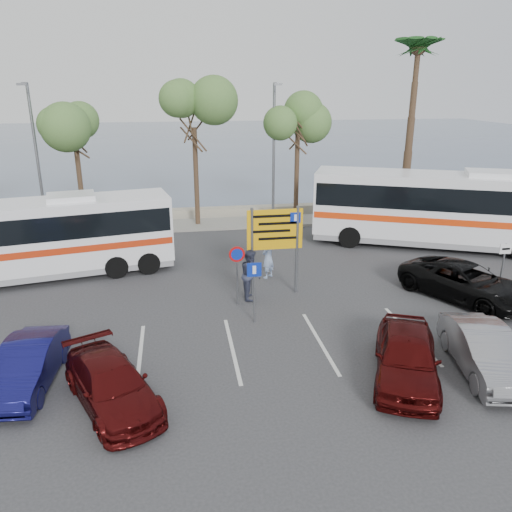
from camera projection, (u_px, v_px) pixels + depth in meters
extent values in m
plane|color=#323234|center=(264.00, 332.00, 17.09)|extent=(120.00, 120.00, 0.00)
cube|color=gray|center=(223.00, 224.00, 30.13)|extent=(44.00, 2.40, 0.15)
cube|color=gray|center=(220.00, 212.00, 31.92)|extent=(48.00, 0.80, 0.60)
plane|color=#475871|center=(192.00, 143.00, 73.09)|extent=(140.00, 140.00, 0.00)
cylinder|color=#382619|center=(80.00, 185.00, 28.06)|extent=(0.28, 0.28, 5.04)
cylinder|color=#382619|center=(196.00, 177.00, 28.97)|extent=(0.28, 0.28, 5.60)
cylinder|color=#382619|center=(297.00, 178.00, 29.95)|extent=(0.28, 0.28, 5.18)
cylinder|color=#382619|center=(410.00, 135.00, 30.24)|extent=(0.48, 0.48, 10.00)
cylinder|color=slate|center=(38.00, 161.00, 26.90)|extent=(0.16, 0.16, 8.00)
cylinder|color=slate|center=(24.00, 83.00, 25.20)|extent=(0.12, 0.90, 0.12)
cube|color=slate|center=(22.00, 84.00, 24.75)|extent=(0.45, 0.25, 0.12)
cylinder|color=slate|center=(274.00, 155.00, 28.89)|extent=(0.16, 0.16, 8.00)
cylinder|color=slate|center=(276.00, 83.00, 27.19)|extent=(0.12, 0.90, 0.12)
cube|color=slate|center=(278.00, 84.00, 26.74)|extent=(0.45, 0.25, 0.12)
cylinder|color=slate|center=(252.00, 253.00, 19.51)|extent=(0.12, 0.12, 3.60)
cylinder|color=slate|center=(297.00, 250.00, 19.78)|extent=(0.12, 0.12, 3.60)
cube|color=#E4A00C|center=(275.00, 229.00, 19.35)|extent=(2.20, 0.06, 1.60)
cube|color=#0C2699|center=(295.00, 218.00, 19.29)|extent=(0.42, 0.01, 0.42)
cylinder|color=slate|center=(237.00, 278.00, 18.88)|extent=(0.07, 0.07, 2.20)
cylinder|color=#B20C0C|center=(237.00, 254.00, 18.54)|extent=(0.60, 0.03, 0.60)
cylinder|color=slate|center=(254.00, 294.00, 17.45)|extent=(0.07, 0.07, 2.20)
cube|color=#0C2699|center=(254.00, 270.00, 17.14)|extent=(0.50, 0.03, 0.50)
cylinder|color=slate|center=(502.00, 270.00, 19.63)|extent=(0.07, 0.07, 2.20)
cube|color=white|center=(506.00, 249.00, 19.32)|extent=(0.50, 0.03, 0.40)
cube|color=white|center=(32.00, 235.00, 21.16)|extent=(11.88, 4.70, 2.86)
cube|color=black|center=(30.00, 224.00, 21.00)|extent=(11.66, 4.69, 1.02)
cube|color=#BA2C0E|center=(33.00, 246.00, 21.31)|extent=(11.77, 4.71, 0.29)
cube|color=gray|center=(37.00, 267.00, 21.63)|extent=(11.76, 4.65, 0.53)
cube|color=white|center=(26.00, 200.00, 20.66)|extent=(2.20, 1.90, 0.23)
cube|color=white|center=(444.00, 206.00, 25.37)|extent=(13.00, 7.73, 3.19)
cube|color=black|center=(445.00, 195.00, 25.19)|extent=(12.78, 7.66, 1.14)
cube|color=red|center=(443.00, 216.00, 25.54)|extent=(12.90, 7.70, 0.32)
cube|color=gray|center=(440.00, 236.00, 25.89)|extent=(12.87, 7.65, 0.60)
cube|color=white|center=(448.00, 172.00, 24.81)|extent=(2.68, 2.45, 0.26)
imported|color=#11104E|center=(28.00, 365.00, 13.85)|extent=(1.61, 3.94, 1.27)
imported|color=#470B0B|center=(112.00, 385.00, 13.03)|extent=(3.26, 4.44, 1.19)
imported|color=#400909|center=(407.00, 356.00, 14.14)|extent=(3.31, 4.66, 1.47)
imported|color=black|center=(465.00, 282.00, 19.53)|extent=(4.48, 5.60, 1.42)
imported|color=gray|center=(484.00, 351.00, 14.51)|extent=(2.17, 4.29, 1.35)
imported|color=#97B0DC|center=(268.00, 257.00, 21.62)|extent=(0.81, 0.80, 1.88)
imported|color=#353A50|center=(251.00, 274.00, 19.48)|extent=(0.82, 1.02, 2.00)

